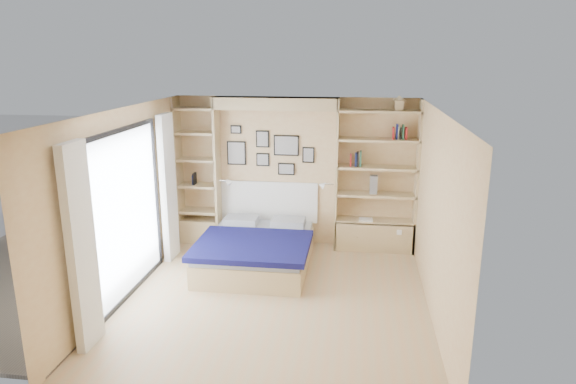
# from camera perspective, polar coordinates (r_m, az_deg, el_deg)

# --- Properties ---
(ground) EXTENTS (4.50, 4.50, 0.00)m
(ground) POSITION_cam_1_polar(r_m,az_deg,el_deg) (6.95, -1.53, -11.99)
(ground) COLOR tan
(ground) RESTS_ON ground
(room_shell) EXTENTS (4.50, 4.50, 4.50)m
(room_shell) POSITION_cam_1_polar(r_m,az_deg,el_deg) (8.03, -2.55, -0.00)
(room_shell) COLOR beige
(room_shell) RESTS_ON ground
(bed) EXTENTS (1.67, 2.15, 1.07)m
(bed) POSITION_cam_1_polar(r_m,az_deg,el_deg) (7.92, -3.45, -6.37)
(bed) COLOR tan
(bed) RESTS_ON ground
(photo_gallery) EXTENTS (1.48, 0.02, 0.82)m
(photo_gallery) POSITION_cam_1_polar(r_m,az_deg,el_deg) (8.60, -2.19, 4.61)
(photo_gallery) COLOR black
(photo_gallery) RESTS_ON ground
(reading_lamps) EXTENTS (1.92, 0.12, 0.15)m
(reading_lamps) POSITION_cam_1_polar(r_m,az_deg,el_deg) (8.47, -1.40, 0.96)
(reading_lamps) COLOR silver
(reading_lamps) RESTS_ON ground
(shelf_decor) EXTENTS (3.51, 0.23, 2.03)m
(shelf_decor) POSITION_cam_1_polar(r_m,az_deg,el_deg) (8.30, 9.14, 4.93)
(shelf_decor) COLOR #A51E1E
(shelf_decor) RESTS_ON ground
(deck) EXTENTS (3.20, 4.00, 0.05)m
(deck) POSITION_cam_1_polar(r_m,az_deg,el_deg) (8.28, -27.28, -9.15)
(deck) COLOR brown
(deck) RESTS_ON ground
(deck_chair) EXTENTS (0.65, 0.89, 0.81)m
(deck_chair) POSITION_cam_1_polar(r_m,az_deg,el_deg) (8.54, -23.23, -5.20)
(deck_chair) COLOR tan
(deck_chair) RESTS_ON ground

